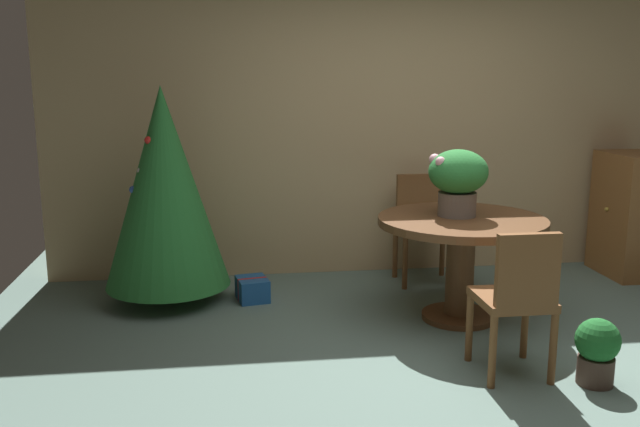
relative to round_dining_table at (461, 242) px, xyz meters
The scene contains 10 objects.
ground_plane 1.03m from the round_dining_table, 101.68° to the right, with size 6.60×6.60×0.00m, color slate.
back_wall_panel 1.55m from the round_dining_table, 97.25° to the left, with size 6.00×0.10×2.60m, color tan.
round_dining_table is the anchor object (origin of this frame).
flower_vase 0.46m from the round_dining_table, 111.07° to the left, with size 0.42×0.42×0.47m.
wooden_chair_far 0.97m from the round_dining_table, 90.00° to the left, with size 0.46×0.38×0.90m.
wooden_chair_near 0.99m from the round_dining_table, 90.00° to the right, with size 0.40×0.43×0.89m.
holiday_tree 2.24m from the round_dining_table, 162.20° to the left, with size 0.95×0.95×1.66m.
gift_box_blue 1.66m from the round_dining_table, 157.01° to the left, with size 0.27×0.31×0.18m.
wooden_cabinet 2.05m from the round_dining_table, 25.97° to the left, with size 0.46×0.64×1.07m.
potted_plant 1.27m from the round_dining_table, 69.30° to the right, with size 0.25×0.25×0.39m.
Camera 1 is at (-1.45, -3.76, 1.76)m, focal length 38.91 mm.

